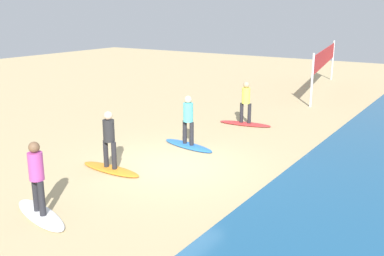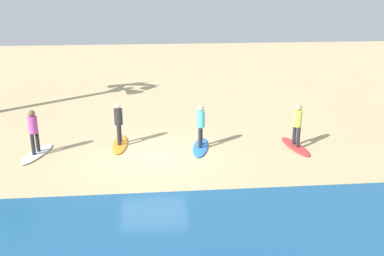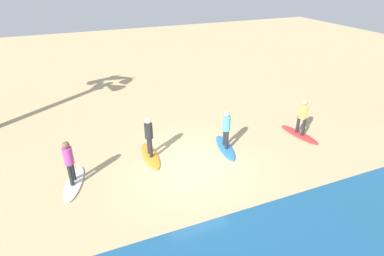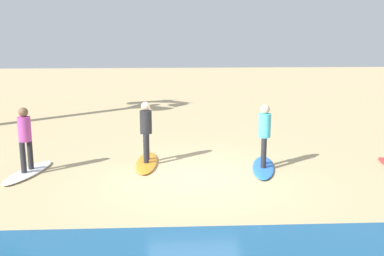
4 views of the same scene
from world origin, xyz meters
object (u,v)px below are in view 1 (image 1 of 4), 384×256
object	(u,v)px
surfboard_red	(245,124)
surfer_white	(36,173)
surfer_red	(246,99)
volleyball_net	(325,59)
surfboard_blue	(188,145)
surfer_orange	(109,136)
surfboard_orange	(111,169)
surfboard_white	(40,215)
surfer_blue	(188,117)

from	to	relation	value
surfboard_red	surfer_white	xyz separation A→B (m)	(9.76, -0.15, 0.99)
surfer_red	surfer_white	size ratio (longest dim) A/B	1.00
surfer_white	volleyball_net	world-z (taller)	volleyball_net
surfboard_blue	surfer_white	size ratio (longest dim) A/B	1.28
surfboard_red	surfboard_blue	size ratio (longest dim) A/B	1.00
surfboard_blue	surfer_orange	world-z (taller)	surfer_orange
surfboard_orange	surfer_orange	distance (m)	0.99
surfboard_white	surfer_white	size ratio (longest dim) A/B	1.28
surfboard_orange	surfboard_white	distance (m)	3.08
surfboard_blue	surfboard_white	distance (m)	6.10
surfer_red	surfer_blue	distance (m)	3.67
surfboard_red	surfer_orange	world-z (taller)	surfer_orange
surfboard_blue	surfer_orange	size ratio (longest dim) A/B	1.28
surfer_blue	surfboard_white	size ratio (longest dim) A/B	0.78
volleyball_net	surfer_red	bearing A→B (deg)	-1.39
surfer_red	surfboard_blue	world-z (taller)	surfer_red
surfboard_orange	surfboard_white	xyz separation A→B (m)	(3.00, 0.71, 0.00)
surfboard_red	surfer_white	world-z (taller)	surfer_white
surfer_white	volleyball_net	size ratio (longest dim) A/B	0.18
surfboard_orange	surfboard_white	world-z (taller)	same
surfboard_blue	surfer_white	xyz separation A→B (m)	(6.10, 0.13, 0.99)
surfer_blue	surfboard_orange	size ratio (longest dim) A/B	0.78
surfboard_blue	surfboard_white	xyz separation A→B (m)	(6.10, 0.13, 0.00)
surfer_white	surfboard_orange	bearing A→B (deg)	-166.63
surfer_white	volleyball_net	distance (m)	18.90
surfer_orange	volleyball_net	xyz separation A→B (m)	(-15.89, 1.08, 0.75)
surfboard_red	volleyball_net	distance (m)	9.30
surfboard_blue	volleyball_net	world-z (taller)	volleyball_net
surfer_blue	surfer_orange	world-z (taller)	same
surfer_red	surfer_orange	bearing A→B (deg)	-7.25
surfboard_blue	surfboard_white	world-z (taller)	same
surfer_blue	volleyball_net	xyz separation A→B (m)	(-12.79, 0.49, 0.75)
surfboard_blue	surfer_blue	size ratio (longest dim) A/B	1.28
volleyball_net	surfboard_white	bearing A→B (deg)	-1.12
surfboard_blue	surfer_orange	distance (m)	3.31
surfer_red	surfer_white	world-z (taller)	same
surfer_orange	surfboard_white	xyz separation A→B (m)	(3.00, 0.71, -0.99)
surfer_red	surfboard_white	bearing A→B (deg)	-0.86
surfboard_red	surfer_white	distance (m)	9.81
surfboard_red	surfboard_white	size ratio (longest dim) A/B	1.00
surfboard_orange	volleyball_net	size ratio (longest dim) A/B	0.23
surfboard_white	volleyball_net	distance (m)	18.97
volleyball_net	surfer_white	bearing A→B (deg)	-1.12
surfer_red	surfboard_orange	world-z (taller)	surfer_red
surfboard_red	surfboard_white	bearing A→B (deg)	-99.47
surfboard_white	surfer_white	bearing A→B (deg)	15.83
surfboard_red	surfboard_orange	bearing A→B (deg)	-105.85
surfboard_red	surfer_red	xyz separation A→B (m)	(0.00, 0.00, 0.99)
surfboard_red	surfer_orange	xyz separation A→B (m)	(6.76, -0.86, 0.99)
surfboard_orange	surfer_white	bearing A→B (deg)	-74.79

